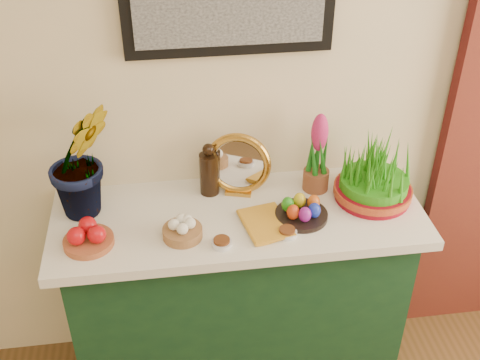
% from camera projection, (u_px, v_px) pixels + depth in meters
% --- Properties ---
extents(sideboard, '(1.30, 0.45, 0.85)m').
position_uv_depth(sideboard, '(238.00, 299.00, 2.53)').
color(sideboard, '#153A1C').
rests_on(sideboard, ground).
extents(tablecloth, '(1.40, 0.55, 0.04)m').
position_uv_depth(tablecloth, '(238.00, 216.00, 2.28)').
color(tablecloth, silver).
rests_on(tablecloth, sideboard).
extents(hyacinth_green, '(0.37, 0.35, 0.60)m').
position_uv_depth(hyacinth_green, '(78.00, 142.00, 2.11)').
color(hyacinth_green, '#196617').
rests_on(hyacinth_green, tablecloth).
extents(apple_bowl, '(0.21, 0.21, 0.09)m').
position_uv_depth(apple_bowl, '(88.00, 236.00, 2.09)').
color(apple_bowl, '#9E4D2B').
rests_on(apple_bowl, tablecloth).
extents(garlic_basket, '(0.18, 0.18, 0.08)m').
position_uv_depth(garlic_basket, '(182.00, 230.00, 2.13)').
color(garlic_basket, '#9D693F').
rests_on(garlic_basket, tablecloth).
extents(vinegar_cruet, '(0.08, 0.08, 0.22)m').
position_uv_depth(vinegar_cruet, '(209.00, 171.00, 2.32)').
color(vinegar_cruet, black).
rests_on(vinegar_cruet, tablecloth).
extents(mirror, '(0.26, 0.13, 0.26)m').
position_uv_depth(mirror, '(238.00, 165.00, 2.31)').
color(mirror, '#BA8630').
rests_on(mirror, tablecloth).
extents(book, '(0.18, 0.23, 0.03)m').
position_uv_depth(book, '(245.00, 227.00, 2.17)').
color(book, gold).
rests_on(book, tablecloth).
extents(spice_dish_left, '(0.07, 0.07, 0.03)m').
position_uv_depth(spice_dish_left, '(222.00, 243.00, 2.10)').
color(spice_dish_left, silver).
rests_on(spice_dish_left, tablecloth).
extents(spice_dish_right, '(0.07, 0.07, 0.03)m').
position_uv_depth(spice_dish_right, '(287.00, 232.00, 2.15)').
color(spice_dish_right, silver).
rests_on(spice_dish_right, tablecloth).
extents(egg_plate, '(0.21, 0.21, 0.08)m').
position_uv_depth(egg_plate, '(302.00, 211.00, 2.22)').
color(egg_plate, black).
rests_on(egg_plate, tablecloth).
extents(hyacinth_pink, '(0.10, 0.10, 0.33)m').
position_uv_depth(hyacinth_pink, '(318.00, 156.00, 2.31)').
color(hyacinth_pink, brown).
rests_on(hyacinth_pink, tablecloth).
extents(wheatgrass_sabzeh, '(0.30, 0.30, 0.25)m').
position_uv_depth(wheatgrass_sabzeh, '(375.00, 175.00, 2.28)').
color(wheatgrass_sabzeh, maroon).
rests_on(wheatgrass_sabzeh, tablecloth).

